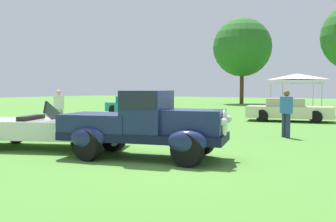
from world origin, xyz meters
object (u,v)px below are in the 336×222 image
object	(u,v)px
show_car_cream	(288,110)
spectator_between_cars	(59,108)
canopy_tent_left_field	(297,78)
feature_pickup_truck	(145,124)
spectator_by_row	(286,112)
show_car_teal	(135,106)
neighbor_convertible	(49,128)

from	to	relation	value
show_car_cream	spectator_between_cars	xyz separation A→B (m)	(-7.42, -9.06, 0.31)
show_car_cream	canopy_tent_left_field	distance (m)	5.16
canopy_tent_left_field	show_car_cream	bearing A→B (deg)	-80.80
feature_pickup_truck	spectator_by_row	world-z (taller)	feature_pickup_truck
canopy_tent_left_field	feature_pickup_truck	bearing A→B (deg)	-87.79
show_car_cream	spectator_between_cars	size ratio (longest dim) A/B	2.75
show_car_teal	show_car_cream	size ratio (longest dim) A/B	1.04
feature_pickup_truck	spectator_between_cars	world-z (taller)	feature_pickup_truck
feature_pickup_truck	neighbor_convertible	bearing A→B (deg)	-175.58
spectator_by_row	show_car_teal	bearing A→B (deg)	153.53
neighbor_convertible	spectator_between_cars	bearing A→B (deg)	136.82
feature_pickup_truck	spectator_between_cars	distance (m)	8.11
feature_pickup_truck	canopy_tent_left_field	xyz separation A→B (m)	(-0.67, 17.32, 1.56)
neighbor_convertible	spectator_between_cars	size ratio (longest dim) A/B	2.87
show_car_cream	canopy_tent_left_field	world-z (taller)	canopy_tent_left_field
spectator_between_cars	spectator_by_row	world-z (taller)	same
feature_pickup_truck	canopy_tent_left_field	bearing A→B (deg)	92.21
spectator_by_row	canopy_tent_left_field	distance (m)	11.79
spectator_between_cars	spectator_by_row	bearing A→B (deg)	14.72
feature_pickup_truck	neighbor_convertible	world-z (taller)	feature_pickup_truck
neighbor_convertible	show_car_cream	world-z (taller)	neighbor_convertible
show_car_cream	show_car_teal	bearing A→B (deg)	-174.11
neighbor_convertible	canopy_tent_left_field	size ratio (longest dim) A/B	1.69
spectator_by_row	feature_pickup_truck	bearing A→B (deg)	-107.46
canopy_tent_left_field	neighbor_convertible	bearing A→B (deg)	-98.57
show_car_teal	spectator_by_row	size ratio (longest dim) A/B	2.87
show_car_teal	show_car_cream	bearing A→B (deg)	5.89
feature_pickup_truck	show_car_cream	world-z (taller)	feature_pickup_truck
show_car_cream	spectator_by_row	world-z (taller)	spectator_by_row
neighbor_convertible	spectator_between_cars	xyz separation A→B (m)	(-4.00, 3.75, 0.33)
neighbor_convertible	canopy_tent_left_field	world-z (taller)	canopy_tent_left_field
feature_pickup_truck	neighbor_convertible	distance (m)	3.34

